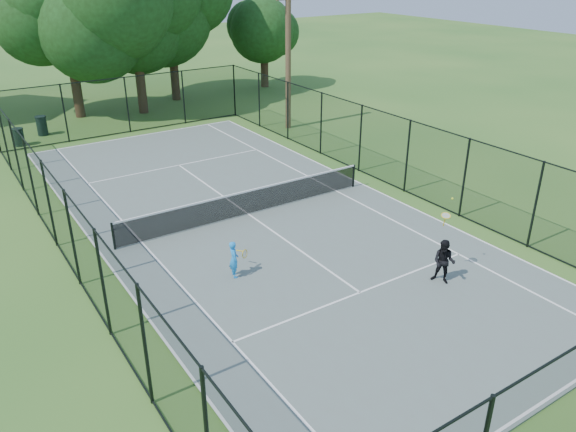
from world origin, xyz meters
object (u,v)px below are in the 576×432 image
player_black (444,262)px  tennis_net (248,201)px  trash_bin_right (42,126)px  player_blue (234,259)px  utility_pole (288,59)px  trash_bin_left (18,137)px

player_black → tennis_net: bearing=108.1°
trash_bin_right → player_blue: 18.74m
tennis_net → trash_bin_right: 15.59m
player_black → player_blue: bearing=143.5°
utility_pole → player_blue: bearing=-129.0°
trash_bin_right → player_black: size_ratio=0.43×
trash_bin_left → utility_pole: (13.19, -4.77, 3.32)m
trash_bin_right → utility_pole: 13.65m
tennis_net → player_blue: player_blue is taller
trash_bin_right → utility_pole: (11.80, -6.04, 3.25)m
trash_bin_left → tennis_net: bearing=-68.2°
utility_pole → player_blue: 16.55m
tennis_net → trash_bin_right: bearing=105.2°
tennis_net → utility_pole: size_ratio=1.36×
tennis_net → player_black: 7.64m
tennis_net → player_blue: 4.43m
tennis_net → utility_pole: utility_pole is taller
player_blue → trash_bin_left: bearing=99.6°
player_blue → trash_bin_right: bearing=94.8°
player_blue → player_black: size_ratio=0.48×
tennis_net → trash_bin_left: size_ratio=11.29×
utility_pole → player_black: (-5.32, -16.26, -3.03)m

